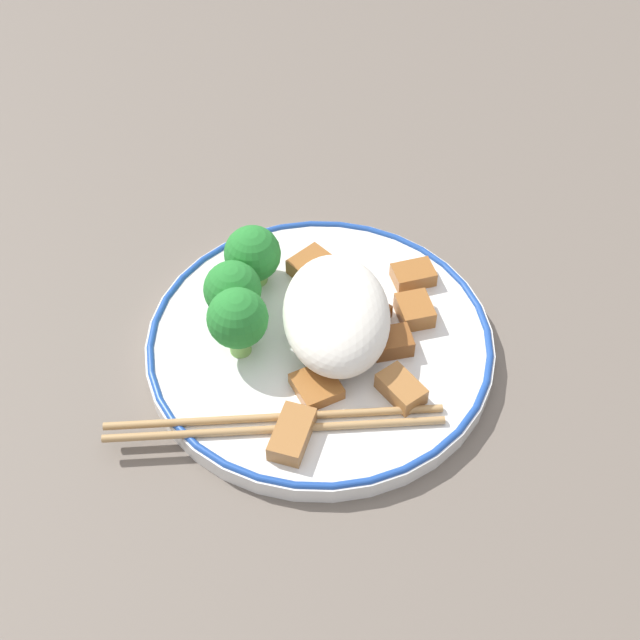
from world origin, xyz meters
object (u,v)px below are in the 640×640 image
(broccoli_back_left, at_px, (253,255))
(broccoli_back_right, at_px, (238,319))
(broccoli_back_center, at_px, (233,291))
(chopsticks, at_px, (275,423))
(plate, at_px, (320,343))

(broccoli_back_left, xyz_separation_m, broccoli_back_right, (0.07, -0.01, 0.01))
(broccoli_back_center, xyz_separation_m, chopsticks, (0.10, 0.02, -0.02))
(plate, relative_size, broccoli_back_left, 5.19)
(plate, bearing_deg, chopsticks, -25.62)
(plate, bearing_deg, broccoli_back_left, -143.87)
(broccoli_back_center, bearing_deg, plate, 66.74)
(broccoli_back_left, xyz_separation_m, broccoli_back_center, (0.04, -0.01, 0.00))
(broccoli_back_center, bearing_deg, broccoli_back_left, 158.20)
(plate, xyz_separation_m, broccoli_back_center, (-0.03, -0.06, 0.03))
(broccoli_back_right, bearing_deg, plate, 96.74)
(plate, relative_size, chopsticks, 1.11)
(plate, height_order, broccoli_back_left, broccoli_back_left)
(plate, bearing_deg, broccoli_back_right, -83.26)
(broccoli_back_left, relative_size, broccoli_back_right, 0.87)
(plate, xyz_separation_m, broccoli_back_right, (0.01, -0.06, 0.04))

